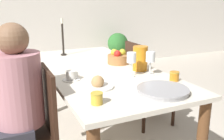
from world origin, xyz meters
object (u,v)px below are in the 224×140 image
object	(u,v)px
chair_person_side	(31,133)
wine_glass_water	(131,59)
teacup_near_person	(71,76)
bread_plate	(98,84)
wine_glass_juice	(150,58)
potted_plant	(118,47)
serving_tray	(163,90)
person_seated	(13,101)
fruit_bowl	(118,58)
chair_opposite	(145,81)
jam_jar_red	(174,76)
jam_jar_amber	(97,98)
candlestick_tall	(63,41)
red_pitcher	(140,58)

from	to	relation	value
chair_person_side	wine_glass_water	bearing A→B (deg)	-87.32
teacup_near_person	bread_plate	distance (m)	0.26
wine_glass_juice	potted_plant	size ratio (longest dim) A/B	0.26
wine_glass_juice	serving_tray	xyz separation A→B (m)	(-0.14, -0.36, -0.12)
teacup_near_person	bread_plate	bearing A→B (deg)	-64.06
person_seated	fruit_bowl	size ratio (longest dim) A/B	6.06
person_seated	wine_glass_juice	size ratio (longest dim) A/B	6.54
chair_opposite	jam_jar_red	size ratio (longest dim) A/B	13.06
serving_tray	jam_jar_amber	bearing A→B (deg)	179.09
chair_opposite	jam_jar_amber	bearing A→B (deg)	-43.83
serving_tray	person_seated	bearing A→B (deg)	155.26
fruit_bowl	serving_tray	bearing A→B (deg)	-95.70
bread_plate	potted_plant	world-z (taller)	bread_plate
teacup_near_person	serving_tray	distance (m)	0.65
chair_person_side	jam_jar_red	xyz separation A→B (m)	(0.97, -0.19, 0.31)
teacup_near_person	jam_jar_red	bearing A→B (deg)	-26.03
person_seated	bread_plate	distance (m)	0.54
candlestick_tall	jam_jar_red	bearing A→B (deg)	-66.98
wine_glass_water	person_seated	bearing A→B (deg)	179.81
chair_opposite	person_seated	bearing A→B (deg)	-66.86
chair_person_side	jam_jar_amber	bearing A→B (deg)	-136.57
chair_person_side	person_seated	size ratio (longest dim) A/B	0.76
red_pitcher	jam_jar_red	world-z (taller)	red_pitcher
person_seated	wine_glass_water	world-z (taller)	person_seated
jam_jar_red	fruit_bowl	size ratio (longest dim) A/B	0.35
bread_plate	potted_plant	bearing A→B (deg)	61.72
chair_person_side	teacup_near_person	size ratio (longest dim) A/B	7.14
bread_plate	candlestick_tall	world-z (taller)	candlestick_tall
teacup_near_person	serving_tray	world-z (taller)	teacup_near_person
person_seated	teacup_near_person	distance (m)	0.42
potted_plant	wine_glass_juice	bearing A→B (deg)	-111.41
jam_jar_amber	potted_plant	size ratio (longest dim) A/B	0.10
person_seated	jam_jar_red	size ratio (longest dim) A/B	17.29
jam_jar_red	fruit_bowl	world-z (taller)	fruit_bowl
potted_plant	teacup_near_person	bearing A→B (deg)	-122.01
jam_jar_red	fruit_bowl	bearing A→B (deg)	102.65
serving_tray	jam_jar_red	bearing A→B (deg)	37.07
fruit_bowl	potted_plant	xyz separation A→B (m)	(1.17, 2.40, -0.39)
chair_opposite	red_pitcher	size ratio (longest dim) A/B	4.53
serving_tray	bread_plate	size ratio (longest dim) A/B	1.55
teacup_near_person	bread_plate	xyz separation A→B (m)	(0.11, -0.23, -0.01)
person_seated	candlestick_tall	size ratio (longest dim) A/B	3.15
fruit_bowl	candlestick_tall	distance (m)	0.67
red_pitcher	jam_jar_amber	size ratio (longest dim) A/B	2.88
wine_glass_juice	serving_tray	size ratio (longest dim) A/B	0.56
wine_glass_juice	teacup_near_person	xyz separation A→B (m)	(-0.58, 0.13, -0.10)
jam_jar_amber	jam_jar_red	size ratio (longest dim) A/B	1.00
chair_opposite	fruit_bowl	distance (m)	0.54
bread_plate	candlestick_tall	size ratio (longest dim) A/B	0.55
bread_plate	potted_plant	distance (m)	3.34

